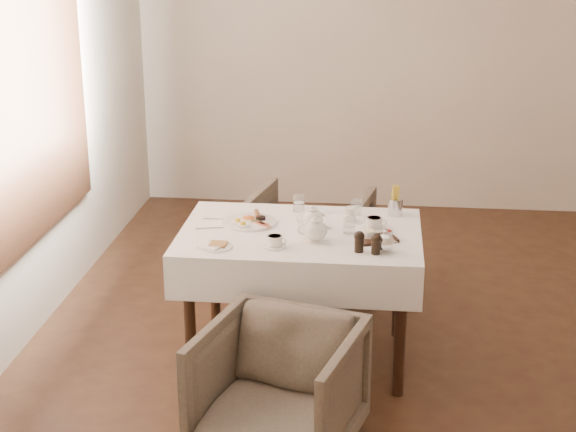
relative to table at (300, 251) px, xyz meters
The scene contains 21 objects.
room 1.85m from the table, 169.88° to the left, with size 5.00×5.00×5.00m.
table is the anchor object (origin of this frame).
armchair_near 0.96m from the table, 90.66° to the right, with size 0.67×0.69×0.63m, color #4F433A.
armchair_far 0.93m from the table, 92.13° to the left, with size 0.73×0.75×0.68m, color #4F433A.
breakfast_plate 0.33m from the table, 161.10° to the left, with size 0.29×0.29×0.04m.
side_plate 0.52m from the table, 144.59° to the right, with size 0.18×0.17×0.02m.
teapot_centre 0.20m from the table, 41.48° to the left, with size 0.16×0.12×0.13m, color white, non-canonical shape.
teapot_front 0.25m from the table, 57.62° to the right, with size 0.17×0.13×0.13m, color white, non-canonical shape.
creamer 0.35m from the table, 36.80° to the left, with size 0.06×0.06×0.07m, color white.
teacup_near 0.30m from the table, 113.60° to the right, with size 0.12×0.12×0.06m.
teacup_far 0.42m from the table, 11.06° to the left, with size 0.13×0.13×0.06m.
glass_left 0.37m from the table, 96.94° to the left, with size 0.07×0.07×0.09m, color silver.
glass_mid 0.31m from the table, ahead, with size 0.06×0.06×0.09m, color silver.
glass_right 0.45m from the table, 46.92° to the left, with size 0.06×0.06×0.09m, color silver.
condiment_board 0.44m from the table, 13.63° to the right, with size 0.23×0.20×0.05m.
pepper_mill_left 0.45m from the table, 39.95° to the right, with size 0.05×0.05×0.11m, color black, non-canonical shape.
pepper_mill_right 0.52m from the table, 35.47° to the right, with size 0.05×0.05×0.11m, color black, non-canonical shape.
silver_pot 0.55m from the table, 29.54° to the right, with size 0.11×0.09×0.12m, color white, non-canonical shape.
fries_cup 0.62m from the table, 32.21° to the left, with size 0.08×0.08×0.17m.
cutlery_fork 0.50m from the table, 163.91° to the left, with size 0.01×0.18×0.00m, color silver.
cutlery_knife 0.48m from the table, behind, with size 0.02×0.20×0.00m, color silver.
Camera 1 is at (-0.25, -4.66, 2.37)m, focal length 55.00 mm.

